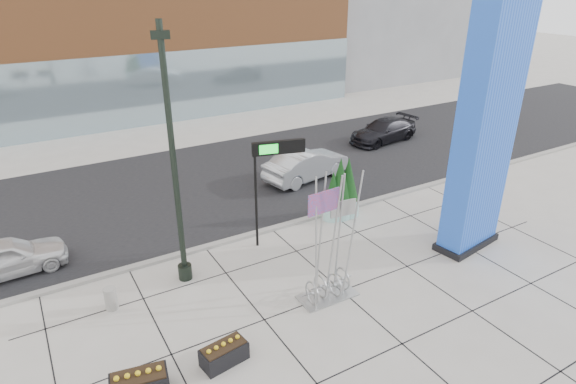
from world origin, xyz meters
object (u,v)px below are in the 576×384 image
blue_pylon (484,138)px  overhead_street_sign (272,155)px  car_white_west (6,258)px  concrete_bollard (111,298)px  car_silver_mid (307,165)px  public_art_sculpture (329,267)px  lamp_post (176,186)px

blue_pylon → overhead_street_sign: blue_pylon is taller
overhead_street_sign → car_white_west: bearing=178.2°
concrete_bollard → overhead_street_sign: (6.62, 1.18, 3.31)m
car_white_west → car_silver_mid: car_silver_mid is taller
blue_pylon → public_art_sculpture: 7.48m
public_art_sculpture → car_white_west: (-9.18, 6.90, -0.49)m
blue_pylon → car_white_west: 17.73m
lamp_post → public_art_sculpture: size_ratio=1.95×
car_white_west → car_silver_mid: bearing=-84.1°
blue_pylon → public_art_sculpture: bearing=171.6°
lamp_post → overhead_street_sign: (3.99, 0.74, 0.11)m
overhead_street_sign → car_white_west: (-9.39, 2.71, -3.01)m
public_art_sculpture → car_silver_mid: 10.21m
car_white_west → blue_pylon: bearing=-116.0°
car_white_west → car_silver_mid: size_ratio=0.83×
public_art_sculpture → car_silver_mid: bearing=62.4°
blue_pylon → car_white_west: bearing=148.1°
car_silver_mid → overhead_street_sign: bearing=124.7°
concrete_bollard → overhead_street_sign: bearing=10.1°
blue_pylon → car_silver_mid: bearing=93.4°
overhead_street_sign → lamp_post: bearing=-155.1°
car_white_west → lamp_post: bearing=-125.3°
blue_pylon → car_white_west: size_ratio=2.29×
concrete_bollard → public_art_sculpture: bearing=-25.1°
lamp_post → public_art_sculpture: (3.78, -3.44, -2.41)m
public_art_sculpture → lamp_post: bearing=138.3°
blue_pylon → public_art_sculpture: blue_pylon is taller
car_white_west → overhead_street_sign: bearing=-108.8°
overhead_street_sign → car_silver_mid: overhead_street_sign is taller
blue_pylon → concrete_bollard: size_ratio=11.89×
blue_pylon → concrete_bollard: bearing=158.6°
lamp_post → car_white_west: (-5.40, 3.46, -2.90)m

